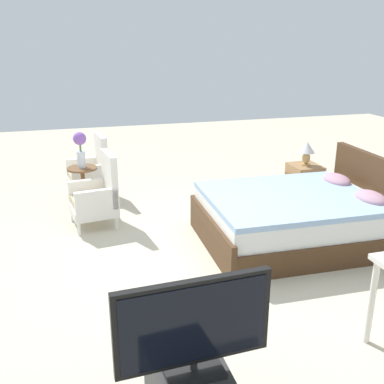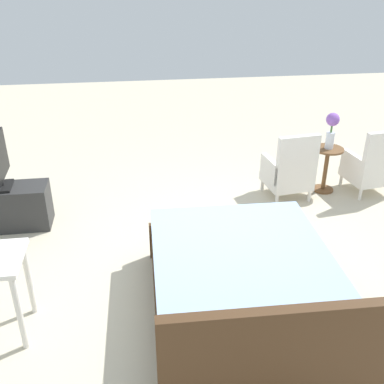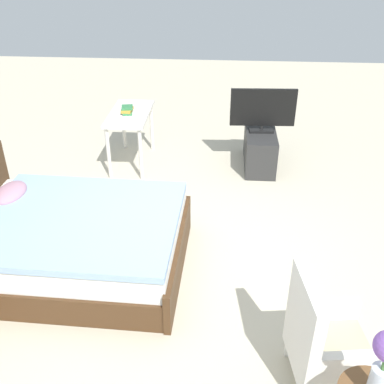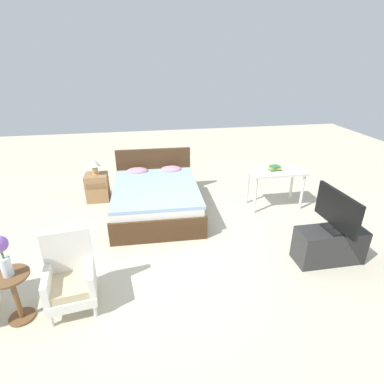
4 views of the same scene
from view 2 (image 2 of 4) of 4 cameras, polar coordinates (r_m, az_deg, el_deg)
name	(u,v)px [view 2 (image 2 of 4)]	position (r m, az deg, el deg)	size (l,w,h in m)	color
ground_plane	(205,246)	(4.97, 1.69, -6.93)	(16.00, 16.00, 0.00)	beige
bed	(245,293)	(3.89, 6.78, -12.66)	(1.61, 2.11, 0.96)	#472D19
armchair_by_window_left	(372,167)	(6.41, 21.85, 3.01)	(0.60, 0.60, 0.92)	white
armchair_by_window_right	(289,172)	(5.94, 12.26, 2.54)	(0.61, 0.61, 0.92)	white
side_table	(326,164)	(6.26, 16.68, 3.39)	(0.40, 0.40, 0.61)	brown
flower_vase	(332,127)	(6.08, 17.33, 7.90)	(0.17, 0.17, 0.48)	silver
tv_stand	(7,207)	(5.63, -22.42, -1.78)	(0.96, 0.40, 0.51)	#2D2D2D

